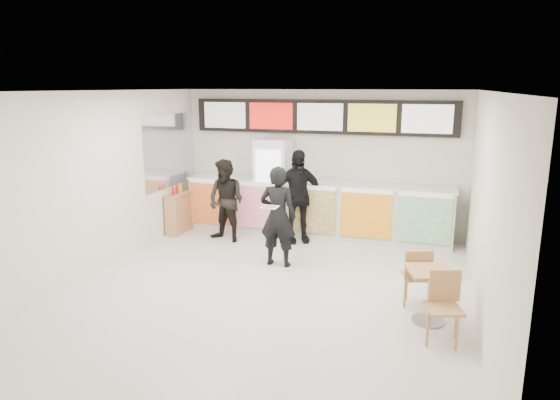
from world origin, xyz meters
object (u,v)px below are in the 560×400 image
at_px(drinks_fridge, 273,186).
at_px(cafe_table, 430,286).
at_px(condiment_ledge, 179,212).
at_px(customer_left, 226,201).
at_px(customer_main, 278,216).
at_px(service_counter, 315,209).
at_px(customer_mid, 297,196).

distance_m(drinks_fridge, cafe_table, 4.80).
bearing_deg(cafe_table, drinks_fridge, 115.83).
xyz_separation_m(drinks_fridge, condiment_ledge, (-1.88, -0.70, -0.56)).
distance_m(customer_left, cafe_table, 4.71).
height_order(customer_main, condiment_ledge, customer_main).
height_order(customer_left, cafe_table, customer_left).
xyz_separation_m(service_counter, condiment_ledge, (-2.82, -0.69, -0.14)).
relative_size(service_counter, drinks_fridge, 2.78).
distance_m(drinks_fridge, customer_main, 2.10).
relative_size(customer_main, customer_left, 1.06).
height_order(drinks_fridge, customer_left, drinks_fridge).
bearing_deg(drinks_fridge, customer_mid, -39.00).
height_order(drinks_fridge, cafe_table, drinks_fridge).
bearing_deg(service_counter, customer_mid, -114.30).
height_order(customer_main, customer_mid, customer_mid).
bearing_deg(customer_main, service_counter, -95.18).
xyz_separation_m(drinks_fridge, customer_left, (-0.67, -0.95, -0.17)).
xyz_separation_m(drinks_fridge, customer_mid, (0.69, -0.56, -0.07)).
bearing_deg(customer_mid, drinks_fridge, 111.38).
relative_size(customer_left, condiment_ledge, 1.63).
relative_size(drinks_fridge, customer_main, 1.14).
bearing_deg(cafe_table, condiment_ledge, 134.09).
distance_m(customer_main, customer_left, 1.75).
height_order(service_counter, customer_mid, customer_mid).
xyz_separation_m(customer_left, customer_mid, (1.36, 0.39, 0.10)).
relative_size(customer_mid, cafe_table, 1.21).
xyz_separation_m(customer_main, cafe_table, (2.58, -1.46, -0.37)).
bearing_deg(customer_left, service_counter, 44.43).
xyz_separation_m(service_counter, customer_main, (-0.19, -1.95, 0.31)).
bearing_deg(customer_main, cafe_table, 150.78).
bearing_deg(drinks_fridge, customer_main, -69.21).
distance_m(customer_main, customer_mid, 1.41).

